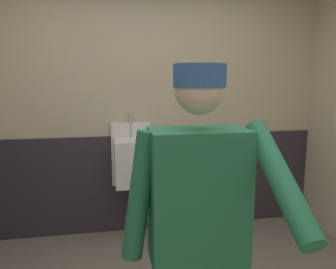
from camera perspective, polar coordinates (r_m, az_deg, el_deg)
The scene contains 4 objects.
wall_back at distance 3.36m, azimuth -4.85°, elevation 7.11°, with size 4.33×0.12×2.86m, color beige.
wainscot_band_back at distance 3.45m, azimuth -4.50°, elevation -8.44°, with size 3.73×0.03×1.01m, color #2D2833.
urinal_solo at distance 3.23m, azimuth -6.28°, elevation -4.74°, with size 0.40×0.34×1.24m.
person at distance 1.48m, azimuth 5.26°, elevation -15.36°, with size 0.63×0.60×1.64m.
Camera 1 is at (-0.33, -1.59, 1.58)m, focal length 34.74 mm.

